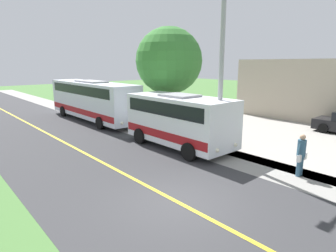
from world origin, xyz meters
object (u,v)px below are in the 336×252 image
(transit_bus_rear, at_px, (92,99))
(pedestrian_with_bags, at_px, (301,154))
(street_light_pole, at_px, (220,62))
(shuttle_bus_front, at_px, (179,118))
(tree_curbside, at_px, (169,61))

(transit_bus_rear, height_order, pedestrian_with_bags, transit_bus_rear)
(street_light_pole, bearing_deg, shuttle_bus_front, -82.68)
(tree_curbside, bearing_deg, transit_bus_rear, -64.64)
(transit_bus_rear, height_order, tree_curbside, tree_curbside)
(pedestrian_with_bags, bearing_deg, street_light_pole, -82.11)
(transit_bus_rear, relative_size, tree_curbside, 1.55)
(pedestrian_with_bags, distance_m, tree_curbside, 11.33)
(shuttle_bus_front, xyz_separation_m, tree_curbside, (-2.83, -4.08, 3.14))
(pedestrian_with_bags, height_order, street_light_pole, street_light_pole)
(transit_bus_rear, distance_m, pedestrian_with_bags, 16.71)
(shuttle_bus_front, xyz_separation_m, pedestrian_with_bags, (-0.86, 6.41, -0.66))
(transit_bus_rear, height_order, street_light_pole, street_light_pole)
(shuttle_bus_front, relative_size, street_light_pole, 0.78)
(shuttle_bus_front, relative_size, transit_bus_rear, 0.60)
(transit_bus_rear, xyz_separation_m, street_light_pole, (-0.41, 12.69, 2.91))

